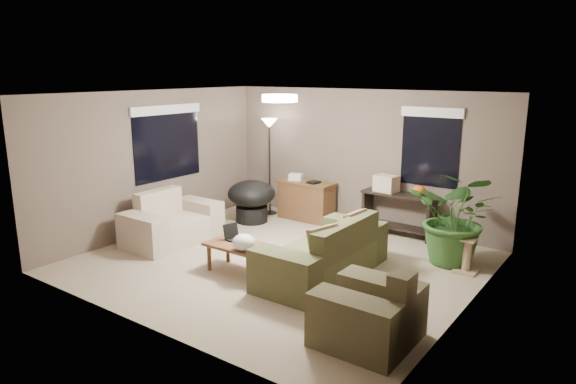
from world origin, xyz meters
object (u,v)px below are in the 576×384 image
Objects in this scene: floor_lamp at (269,135)px; cat_scratching_post at (467,258)px; houseplant at (457,228)px; papasan_chair at (251,198)px; armchair at (369,315)px; desk at (306,200)px; console_table at (398,211)px; coffee_table at (240,249)px; loveseat at (171,224)px; main_sofa at (326,256)px.

floor_lamp reaches higher than cat_scratching_post.
cat_scratching_post is at bearing -44.12° from houseplant.
cat_scratching_post is at bearing -2.21° from papasan_chair.
houseplant is 2.87× the size of cat_scratching_post.
desk is (-3.11, 3.45, 0.08)m from armchair.
desk and console_table have the same top height.
coffee_table is 0.91× the size of desk.
armchair is 4.65m from desk.
loveseat is 3.91m from console_table.
console_table is at bearing 18.50° from papasan_chair.
floor_lamp is at bearing -175.65° from console_table.
main_sofa reaches higher than cat_scratching_post.
coffee_table is at bearing -53.91° from papasan_chair.
console_table is at bearing 41.00° from loveseat.
main_sofa is at bearing -91.13° from console_table.
main_sofa is 2.03m from cat_scratching_post.
floor_lamp is at bearing -175.13° from desk.
houseplant reaches higher than loveseat.
armchair is 2.80m from houseplant.
main_sofa is 1.15× the size of floor_lamp.
papasan_chair is (0.35, 1.69, 0.17)m from loveseat.
console_table is at bearing 4.35° from floor_lamp.
desk is at bearing 168.01° from houseplant.
armchair is 0.77× the size of console_table.
desk is 0.58× the size of floor_lamp.
console_table is at bearing 69.35° from coffee_table.
main_sofa is 3.63m from floor_lamp.
cat_scratching_post is (3.36, -0.90, -0.16)m from desk.
houseplant is at bearing 1.13° from papasan_chair.
main_sofa and armchair have the same top height.
loveseat is 4.72m from cat_scratching_post.
console_table is at bearing 88.87° from main_sofa.
houseplant reaches higher than papasan_chair.
houseplant reaches higher than coffee_table.
armchair is (4.22, -1.02, 0.00)m from loveseat.
main_sofa is 2.04m from houseplant.
coffee_table is 2.89m from desk.
desk reaches higher than cat_scratching_post.
papasan_chair reaches higher than console_table.
armchair is 2.46m from coffee_table.
main_sofa reaches higher than coffee_table.
console_table is 1.15× the size of papasan_chair.
floor_lamp is 4.49m from cat_scratching_post.
floor_lamp is at bearing 83.44° from loveseat.
loveseat reaches higher than console_table.
floor_lamp is (-0.08, 0.67, 1.13)m from papasan_chair.
main_sofa is at bearing 4.57° from loveseat.
coffee_table is (-2.37, 0.65, 0.06)m from armchair.
main_sofa and loveseat have the same top height.
main_sofa is 1.37× the size of loveseat.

